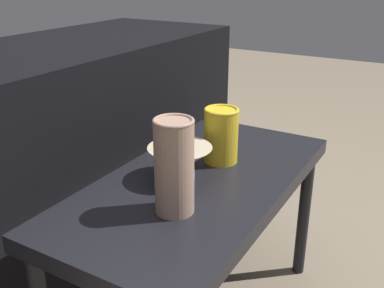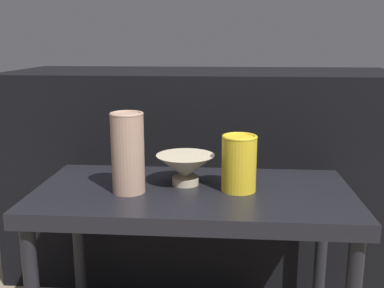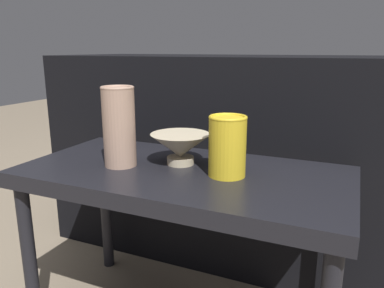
{
  "view_description": "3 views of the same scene",
  "coord_description": "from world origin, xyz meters",
  "views": [
    {
      "loc": [
        -0.85,
        -0.48,
        0.94
      ],
      "look_at": [
        -0.0,
        0.02,
        0.54
      ],
      "focal_mm": 42.0,
      "sensor_mm": 36.0,
      "label": 1
    },
    {
      "loc": [
        0.08,
        -1.1,
        0.83
      ],
      "look_at": [
        -0.01,
        0.04,
        0.57
      ],
      "focal_mm": 42.0,
      "sensor_mm": 36.0,
      "label": 2
    },
    {
      "loc": [
        0.38,
        -0.81,
        0.75
      ],
      "look_at": [
        0.01,
        0.03,
        0.52
      ],
      "focal_mm": 35.0,
      "sensor_mm": 36.0,
      "label": 3
    }
  ],
  "objects": [
    {
      "name": "bowl",
      "position": [
        -0.02,
        0.04,
        0.51
      ],
      "size": [
        0.15,
        0.15,
        0.08
      ],
      "color": "#C1B293",
      "rests_on": "table"
    },
    {
      "name": "table",
      "position": [
        0.0,
        0.0,
        0.41
      ],
      "size": [
        0.82,
        0.41,
        0.46
      ],
      "color": "black",
      "rests_on": "ground_plane"
    },
    {
      "name": "vase_colorful_right",
      "position": [
        0.12,
        0.0,
        0.53
      ],
      "size": [
        0.09,
        0.09,
        0.14
      ],
      "color": "gold",
      "rests_on": "table"
    },
    {
      "name": "vase_textured_left",
      "position": [
        -0.16,
        -0.03,
        0.56
      ],
      "size": [
        0.08,
        0.08,
        0.2
      ],
      "color": "tan",
      "rests_on": "table"
    },
    {
      "name": "couch_backdrop",
      "position": [
        0.0,
        0.51,
        0.36
      ],
      "size": [
        1.36,
        0.5,
        0.73
      ],
      "color": "black",
      "rests_on": "ground_plane"
    }
  ]
}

